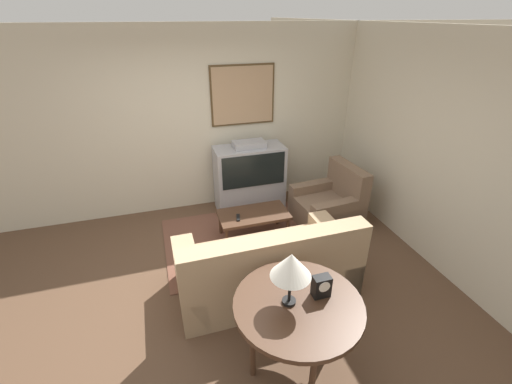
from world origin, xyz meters
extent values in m
plane|color=brown|center=(0.00, 0.00, 0.00)|extent=(12.00, 12.00, 0.00)
cube|color=beige|center=(0.00, 2.13, 1.35)|extent=(12.00, 0.06, 2.70)
cube|color=#4C381E|center=(0.82, 2.08, 1.72)|extent=(0.96, 0.03, 0.87)
cube|color=tan|center=(0.82, 2.07, 1.72)|extent=(0.91, 0.01, 0.82)
cube|color=beige|center=(2.63, 0.00, 1.35)|extent=(0.06, 12.00, 2.70)
cube|color=brown|center=(0.52, 0.93, 0.01)|extent=(2.19, 1.60, 0.01)
cube|color=#9E9EA3|center=(0.82, 1.76, 0.23)|extent=(1.05, 0.48, 0.46)
cube|color=#9E9EA3|center=(0.82, 1.76, 0.74)|extent=(1.05, 0.48, 0.56)
cube|color=black|center=(0.82, 1.52, 0.74)|extent=(0.95, 0.01, 0.50)
cube|color=#9E9EA3|center=(0.82, 1.76, 1.07)|extent=(0.47, 0.26, 0.09)
cube|color=tan|center=(0.48, -0.03, 0.21)|extent=(1.94, 0.95, 0.42)
cube|color=tan|center=(0.49, -0.39, 0.67)|extent=(1.93, 0.24, 0.50)
cube|color=tan|center=(1.33, -0.02, 0.29)|extent=(0.25, 0.94, 0.58)
cube|color=tan|center=(-0.36, -0.04, 0.29)|extent=(0.25, 0.94, 0.58)
cube|color=#7C664D|center=(0.92, -0.25, 0.59)|extent=(0.36, 0.12, 0.34)
cube|color=#7C664D|center=(0.05, -0.26, 0.59)|extent=(0.36, 0.12, 0.34)
cube|color=brown|center=(1.76, 0.98, 0.20)|extent=(0.90, 0.87, 0.39)
cube|color=brown|center=(2.09, 1.01, 0.64)|extent=(0.24, 0.82, 0.49)
cube|color=brown|center=(1.74, 1.30, 0.27)|extent=(0.85, 0.23, 0.53)
cube|color=brown|center=(1.79, 0.66, 0.27)|extent=(0.85, 0.23, 0.53)
cube|color=#472D1E|center=(0.64, 0.95, 0.36)|extent=(0.95, 0.51, 0.04)
cylinder|color=#472D1E|center=(0.22, 0.74, 0.17)|extent=(0.04, 0.04, 0.34)
cylinder|color=#472D1E|center=(1.07, 0.74, 0.17)|extent=(0.04, 0.04, 0.34)
cylinder|color=#472D1E|center=(0.22, 1.15, 0.17)|extent=(0.04, 0.04, 0.34)
cylinder|color=#472D1E|center=(1.07, 1.15, 0.17)|extent=(0.04, 0.04, 0.34)
cylinder|color=#472D1E|center=(0.41, -1.08, 0.76)|extent=(1.03, 1.03, 0.04)
cube|color=#472D1E|center=(0.41, -1.08, 0.70)|extent=(0.88, 0.41, 0.08)
cylinder|color=#472D1E|center=(0.04, -1.03, 0.37)|extent=(0.05, 0.05, 0.74)
cylinder|color=#472D1E|center=(0.77, -1.03, 0.37)|extent=(0.05, 0.05, 0.74)
cylinder|color=#472D1E|center=(0.41, -1.42, 0.37)|extent=(0.05, 0.05, 0.74)
cylinder|color=black|center=(0.34, -1.06, 0.80)|extent=(0.11, 0.11, 0.02)
cylinder|color=black|center=(0.34, -1.06, 1.01)|extent=(0.02, 0.02, 0.41)
cone|color=white|center=(0.34, -1.06, 1.16)|extent=(0.31, 0.31, 0.20)
cube|color=black|center=(0.61, -1.06, 0.88)|extent=(0.14, 0.09, 0.19)
cylinder|color=white|center=(0.61, -1.10, 0.91)|extent=(0.10, 0.01, 0.10)
cube|color=black|center=(0.41, 0.89, 0.39)|extent=(0.08, 0.17, 0.02)
camera|label=1|loc=(-0.49, -2.86, 2.80)|focal=24.00mm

